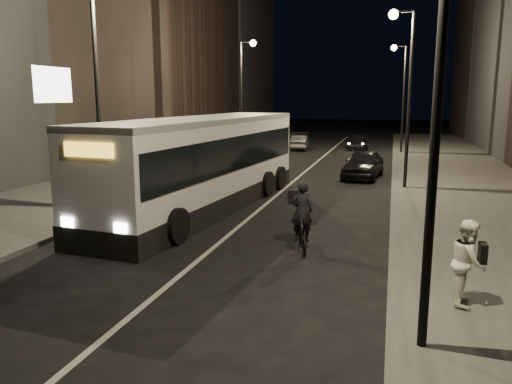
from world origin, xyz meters
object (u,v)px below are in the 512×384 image
Objects in this scene: streetlight_left_near at (102,69)px; car_mid at (300,143)px; car_near at (363,164)px; streetlight_right_near at (424,32)px; car_far at (357,143)px; city_bus at (204,160)px; pedestrian_woman at (468,262)px; cyclist_on_bicycle at (302,228)px; streetlight_left_far at (244,83)px; streetlight_right_far at (401,84)px; streetlight_right_mid at (405,75)px.

streetlight_left_near is 2.18× the size of car_mid.
car_near is 15.14m from car_mid.
streetlight_right_near is 2.07× the size of car_far.
city_bus is 3.01× the size of car_near.
car_mid is at bearing 20.87° from pedestrian_woman.
city_bus reaches higher than cyclist_on_bicycle.
pedestrian_woman is 32.40m from car_mid.
streetlight_right_near is 1.00× the size of streetlight_left_near.
cyclist_on_bicycle is at bearing -37.95° from city_bus.
streetlight_left_far reaches higher than car_mid.
streetlight_left_near is at bearing 143.12° from streetlight_right_near.
streetlight_right_near is 12.74m from city_bus.
streetlight_left_far is 16.91m from city_bus.
streetlight_right_far is (0.00, 32.00, 0.00)m from streetlight_right_near.
car_mid is at bearing 69.28° from streetlight_left_far.
city_bus reaches higher than car_mid.
streetlight_left_near is 9.59m from cyclist_on_bicycle.
streetlight_left_far is at bearing 30.86° from pedestrian_woman.
pedestrian_woman is at bearing -63.55° from streetlight_left_far.
streetlight_right_far and streetlight_left_near have the same top height.
streetlight_left_near is 25.75m from car_mid.
car_far is (7.39, 8.94, -4.79)m from streetlight_left_far.
streetlight_right_near reaches higher than car_near.
streetlight_right_near is 28.10m from streetlight_left_far.
streetlight_left_far is 22.71m from cyclist_on_bicycle.
cyclist_on_bicycle is (-2.76, 5.23, -4.67)m from streetlight_right_near.
car_far is at bearing 138.09° from streetlight_right_far.
streetlight_right_near reaches higher than car_mid.
streetlight_left_far is at bearing 149.57° from car_near.
city_bus is 11.14m from car_near.
car_mid is at bearing 171.66° from streetlight_right_far.
car_mid is 0.95× the size of car_far.
car_mid is at bearing 84.48° from cyclist_on_bicycle.
streetlight_left_near is (-10.66, 8.00, 0.00)m from streetlight_right_near.
car_near is at bearing 108.76° from car_mid.
pedestrian_woman reaches higher than car_near.
streetlight_left_near and streetlight_left_far have the same top height.
streetlight_left_far is at bearing 136.84° from streetlight_right_mid.
cyclist_on_bicycle is at bearing -69.16° from streetlight_left_far.
car_far is (-3.27, 34.94, -4.79)m from streetlight_right_near.
pedestrian_woman is (1.23, 2.10, -4.31)m from streetlight_right_near.
streetlight_right_mid is 2.18× the size of car_mid.
pedestrian_woman is (1.23, -13.90, -4.31)m from streetlight_right_mid.
streetlight_left_far is 1.80× the size of car_near.
streetlight_left_far reaches higher than car_near.
city_bus is at bearing 28.68° from streetlight_left_near.
streetlight_left_far is at bearing -136.37° from car_far.
streetlight_left_near is (-10.66, -24.00, 0.00)m from streetlight_right_far.
car_near is (8.79, -6.70, -4.59)m from streetlight_left_far.
cyclist_on_bicycle is (-2.76, -10.77, -4.67)m from streetlight_right_mid.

